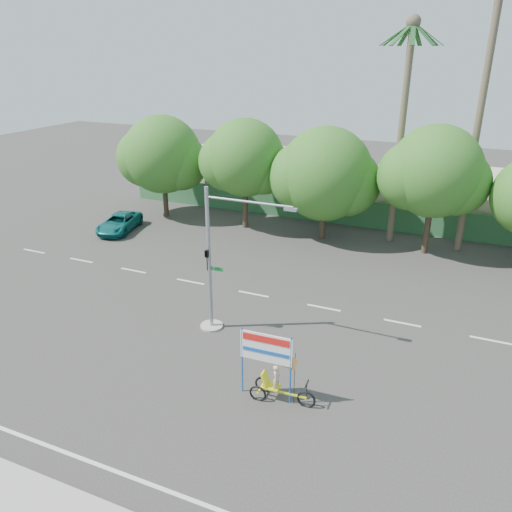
% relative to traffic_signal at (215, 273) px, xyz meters
% --- Properties ---
extents(ground, '(120.00, 120.00, 0.00)m').
position_rel_traffic_signal_xyz_m(ground, '(2.20, -3.98, -2.92)').
color(ground, '#33302D').
rests_on(ground, ground).
extents(fence, '(38.00, 0.08, 2.00)m').
position_rel_traffic_signal_xyz_m(fence, '(2.20, 17.52, -1.92)').
color(fence, '#336B3D').
rests_on(fence, ground).
extents(building_left, '(12.00, 8.00, 4.00)m').
position_rel_traffic_signal_xyz_m(building_left, '(-7.80, 22.02, -0.92)').
color(building_left, beige).
rests_on(building_left, ground).
extents(building_right, '(14.00, 8.00, 3.60)m').
position_rel_traffic_signal_xyz_m(building_right, '(10.20, 22.02, -1.12)').
color(building_right, beige).
rests_on(building_right, ground).
extents(tree_far_left, '(7.14, 6.00, 7.96)m').
position_rel_traffic_signal_xyz_m(tree_far_left, '(-11.85, 14.02, 1.84)').
color(tree_far_left, '#473828').
rests_on(tree_far_left, ground).
extents(tree_left, '(6.66, 5.60, 8.07)m').
position_rel_traffic_signal_xyz_m(tree_left, '(-4.85, 14.02, 2.14)').
color(tree_left, '#473828').
rests_on(tree_left, ground).
extents(tree_center, '(7.62, 6.40, 7.85)m').
position_rel_traffic_signal_xyz_m(tree_center, '(1.14, 14.02, 1.55)').
color(tree_center, '#473828').
rests_on(tree_center, ground).
extents(tree_right, '(6.90, 5.80, 8.36)m').
position_rel_traffic_signal_xyz_m(tree_right, '(8.15, 14.02, 2.32)').
color(tree_right, '#473828').
rests_on(tree_right, ground).
extents(palm_tall, '(3.73, 3.79, 17.45)m').
position_rel_traffic_signal_xyz_m(palm_tall, '(10.20, 15.52, 7.55)').
color(palm_tall, '#70604C').
rests_on(palm_tall, ground).
extents(palm_short, '(3.73, 3.79, 14.45)m').
position_rel_traffic_signal_xyz_m(palm_short, '(5.70, 15.52, 5.94)').
color(palm_short, '#70604C').
rests_on(palm_short, ground).
extents(traffic_signal, '(4.72, 1.10, 7.00)m').
position_rel_traffic_signal_xyz_m(traffic_signal, '(0.00, 0.00, 0.00)').
color(traffic_signal, gray).
rests_on(traffic_signal, ground).
extents(trike_billboard, '(3.02, 0.71, 2.96)m').
position_rel_traffic_signal_xyz_m(trike_billboard, '(4.39, -3.83, -1.73)').
color(trike_billboard, black).
rests_on(trike_billboard, ground).
extents(pickup_truck, '(3.01, 4.88, 1.26)m').
position_rel_traffic_signal_xyz_m(pickup_truck, '(-13.03, 9.58, -2.29)').
color(pickup_truck, '#0D605E').
rests_on(pickup_truck, ground).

